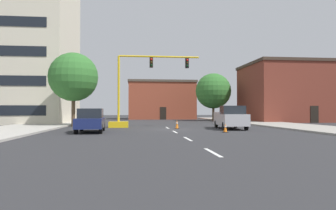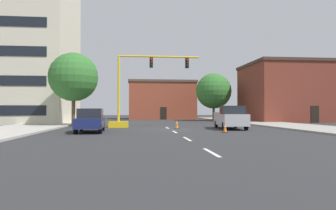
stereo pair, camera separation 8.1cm
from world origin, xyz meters
name	(u,v)px [view 2 (the right image)]	position (x,y,z in m)	size (l,w,h in m)	color
ground_plane	(170,129)	(0.00, 0.00, 0.00)	(160.00, 160.00, 0.00)	#2D2D30
sidewalk_left	(44,125)	(-12.62, 8.00, 0.07)	(6.00, 56.00, 0.14)	#B2ADA3
sidewalk_right	(271,124)	(12.62, 8.00, 0.07)	(6.00, 56.00, 0.14)	#9E998E
lane_stripe_seg_0	(211,152)	(0.00, -14.00, 0.00)	(0.16, 2.40, 0.01)	silver
lane_stripe_seg_1	(187,139)	(0.00, -8.50, 0.00)	(0.16, 2.40, 0.01)	silver
lane_stripe_seg_2	(175,132)	(0.00, -3.00, 0.00)	(0.16, 2.40, 0.01)	silver
lane_stripe_seg_3	(167,128)	(0.00, 2.50, 0.00)	(0.16, 2.40, 0.01)	silver
building_tall_left	(11,34)	(-18.67, 14.75, 11.36)	(15.36, 12.74, 22.70)	beige
building_brick_center	(162,100)	(1.90, 31.42, 3.54)	(12.36, 8.16, 7.06)	brown
building_row_right	(294,92)	(19.98, 16.45, 4.22)	(13.78, 10.55, 8.41)	brown
traffic_signal_gantry	(130,104)	(-3.43, 3.45, 2.21)	(8.58, 1.20, 6.83)	yellow
tree_left_near	(74,77)	(-9.08, 5.63, 4.93)	(4.85, 4.85, 7.36)	brown
tree_right_far	(214,91)	(9.05, 20.36, 4.61)	(5.46, 5.46, 7.35)	brown
pickup_truck_silver	(230,118)	(5.25, 0.15, 0.97)	(2.50, 5.57, 1.99)	#BCBCC1
sedan_navy_near_left	(90,120)	(-6.20, -2.61, 0.89)	(2.06, 4.58, 1.74)	navy
traffic_cone_roadside_a	(225,128)	(3.58, -3.83, 0.32)	(0.36, 0.36, 0.65)	black
traffic_cone_roadside_b	(177,124)	(0.67, 0.78, 0.39)	(0.36, 0.36, 0.79)	black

